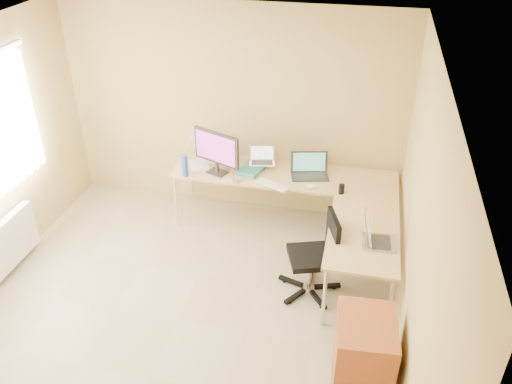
% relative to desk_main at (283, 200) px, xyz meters
% --- Properties ---
extents(floor, '(4.50, 4.50, 0.00)m').
position_rel_desk_main_xyz_m(floor, '(-0.72, -1.85, -0.36)').
color(floor, tan).
rests_on(floor, ground).
extents(ceiling, '(4.50, 4.50, 0.00)m').
position_rel_desk_main_xyz_m(ceiling, '(-0.72, -1.85, 2.24)').
color(ceiling, white).
rests_on(ceiling, ground).
extents(wall_back, '(4.50, 0.00, 4.50)m').
position_rel_desk_main_xyz_m(wall_back, '(-0.72, 0.40, 0.93)').
color(wall_back, tan).
rests_on(wall_back, ground).
extents(wall_right, '(0.00, 4.50, 4.50)m').
position_rel_desk_main_xyz_m(wall_right, '(1.38, -1.85, 0.93)').
color(wall_right, tan).
rests_on(wall_right, ground).
extents(desk_main, '(2.65, 0.70, 0.73)m').
position_rel_desk_main_xyz_m(desk_main, '(0.00, 0.00, 0.00)').
color(desk_main, tan).
rests_on(desk_main, ground).
extents(desk_return, '(0.70, 1.30, 0.73)m').
position_rel_desk_main_xyz_m(desk_return, '(0.98, -1.00, 0.00)').
color(desk_return, tan).
rests_on(desk_return, ground).
extents(monitor, '(0.65, 0.42, 0.53)m').
position_rel_desk_main_xyz_m(monitor, '(-0.78, -0.15, 0.63)').
color(monitor, black).
rests_on(monitor, desk_main).
extents(book_stack, '(0.31, 0.37, 0.05)m').
position_rel_desk_main_xyz_m(book_stack, '(-0.39, -0.03, 0.39)').
color(book_stack, '#2C7B72').
rests_on(book_stack, desk_main).
extents(laptop_center, '(0.35, 0.30, 0.20)m').
position_rel_desk_main_xyz_m(laptop_center, '(-0.29, 0.10, 0.52)').
color(laptop_center, silver).
rests_on(laptop_center, desk_main).
extents(laptop_black, '(0.49, 0.41, 0.27)m').
position_rel_desk_main_xyz_m(laptop_black, '(0.30, 0.01, 0.50)').
color(laptop_black, '#252525').
rests_on(laptop_black, desk_main).
extents(keyboard, '(0.41, 0.27, 0.02)m').
position_rel_desk_main_xyz_m(keyboard, '(-0.09, -0.30, 0.37)').
color(keyboard, white).
rests_on(keyboard, desk_main).
extents(mouse, '(0.12, 0.10, 0.04)m').
position_rel_desk_main_xyz_m(mouse, '(0.35, -0.25, 0.38)').
color(mouse, white).
rests_on(mouse, desk_main).
extents(mug, '(0.12, 0.12, 0.09)m').
position_rel_desk_main_xyz_m(mug, '(-0.69, -0.04, 0.41)').
color(mug, white).
rests_on(mug, desk_main).
extents(cd_stack, '(0.13, 0.13, 0.03)m').
position_rel_desk_main_xyz_m(cd_stack, '(-0.51, -0.30, 0.38)').
color(cd_stack, silver).
rests_on(cd_stack, desk_main).
extents(water_bottle, '(0.09, 0.09, 0.27)m').
position_rel_desk_main_xyz_m(water_bottle, '(-1.13, -0.30, 0.50)').
color(water_bottle, '#2D4AA7').
rests_on(water_bottle, desk_main).
extents(papers, '(0.34, 0.38, 0.01)m').
position_rel_desk_main_xyz_m(papers, '(-1.06, 0.00, 0.37)').
color(papers, silver).
rests_on(papers, desk_main).
extents(white_box, '(0.23, 0.18, 0.08)m').
position_rel_desk_main_xyz_m(white_box, '(-0.97, 0.15, 0.40)').
color(white_box, beige).
rests_on(white_box, desk_main).
extents(desk_fan, '(0.32, 0.32, 0.32)m').
position_rel_desk_main_xyz_m(desk_fan, '(-1.08, 0.20, 0.53)').
color(desk_fan, silver).
rests_on(desk_fan, desk_main).
extents(black_cup, '(0.07, 0.07, 0.11)m').
position_rel_desk_main_xyz_m(black_cup, '(0.70, -0.30, 0.42)').
color(black_cup, black).
rests_on(black_cup, desk_main).
extents(laptop_return, '(0.39, 0.32, 0.25)m').
position_rel_desk_main_xyz_m(laptop_return, '(1.13, -1.15, 0.49)').
color(laptop_return, '#B1B1B1').
rests_on(laptop_return, desk_return).
extents(office_chair, '(0.71, 0.71, 0.93)m').
position_rel_desk_main_xyz_m(office_chair, '(0.48, -1.14, 0.14)').
color(office_chair, black).
rests_on(office_chair, ground).
extents(cabinet, '(0.51, 0.61, 0.80)m').
position_rel_desk_main_xyz_m(cabinet, '(1.06, -2.27, -0.01)').
color(cabinet, brown).
rests_on(cabinet, ground).
extents(radiator, '(0.09, 0.80, 0.55)m').
position_rel_desk_main_xyz_m(radiator, '(-2.75, -1.45, -0.02)').
color(radiator, white).
rests_on(radiator, ground).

